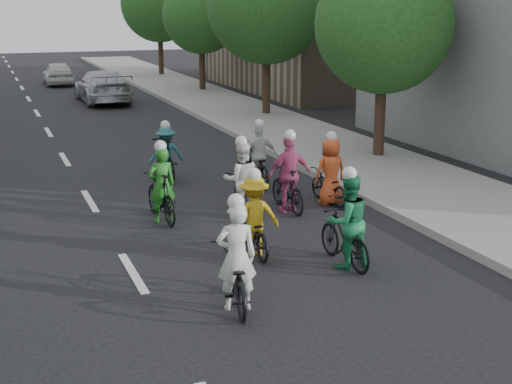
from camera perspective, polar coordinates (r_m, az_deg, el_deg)
ground at (r=12.68m, az=-9.83°, el=-6.40°), size 120.00×120.00×0.00m
sidewalk_right at (r=24.32m, az=4.01°, el=4.24°), size 4.00×80.00×0.15m
curb_right at (r=23.57m, az=-0.29°, el=3.97°), size 0.18×80.00×0.18m
bldg_se at (r=40.01m, az=6.07°, el=14.01°), size 10.00×14.00×8.00m
tree_r_0 at (r=21.29m, az=10.20°, el=13.07°), size 4.00×4.00×5.97m
tree_r_1 at (r=29.36m, az=0.85°, el=14.81°), size 4.80×4.80×6.93m
tree_r_2 at (r=37.86m, az=-4.41°, el=13.95°), size 4.00×4.00×5.97m
tree_r_3 at (r=46.54m, az=-7.76°, el=14.71°), size 4.80×4.80×6.93m
cyclist_0 at (r=10.96m, az=-1.69°, el=-6.33°), size 0.93×1.86×1.83m
cyclist_1 at (r=12.70m, az=7.24°, el=-2.95°), size 0.85×1.70×1.83m
cyclist_2 at (r=13.21m, az=-0.23°, el=-2.50°), size 1.00×1.66×1.67m
cyclist_3 at (r=15.96m, az=2.62°, el=0.85°), size 1.02×1.66×1.87m
cyclist_4 at (r=16.64m, az=5.89°, el=1.07°), size 0.80×1.57×1.73m
cyclist_5 at (r=15.36m, az=-7.59°, el=-0.05°), size 0.65×1.83×1.78m
cyclist_6 at (r=15.63m, az=-1.23°, el=0.38°), size 0.91×1.73×1.80m
cyclist_7 at (r=18.95m, az=-7.23°, el=2.83°), size 0.94×1.88×1.61m
cyclist_8 at (r=18.33m, az=0.20°, el=2.41°), size 0.96×1.94×1.72m
follow_car_lead at (r=34.67m, az=-12.20°, el=8.26°), size 2.22×5.25×1.51m
follow_car_trail at (r=42.94m, az=-15.55°, el=9.15°), size 1.66×3.94×1.33m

